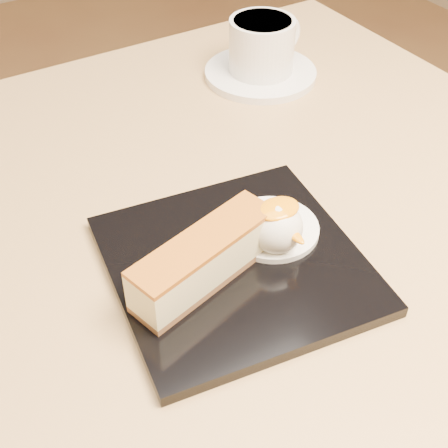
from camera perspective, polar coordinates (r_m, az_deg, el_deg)
table at (r=0.74m, az=1.25°, el=-8.13°), size 0.80×0.80×0.72m
dessert_plate at (r=0.57m, az=1.05°, el=-3.70°), size 0.25×0.25×0.01m
cheesecake at (r=0.53m, az=-1.81°, el=-3.20°), size 0.15×0.07×0.05m
cream_smear at (r=0.59m, az=4.37°, el=-0.40°), size 0.09×0.09×0.01m
ice_cream_scoop at (r=0.56m, az=4.81°, el=-0.30°), size 0.05×0.05×0.05m
mango_sauce at (r=0.55m, az=4.97°, el=1.40°), size 0.04×0.03×0.01m
mint_sprig at (r=0.59m, az=0.70°, el=0.27°), size 0.03×0.02×0.00m
saucer at (r=0.87m, az=3.35°, el=13.59°), size 0.15×0.15×0.01m
coffee_cup at (r=0.85m, az=3.57°, el=16.09°), size 0.11×0.09×0.07m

